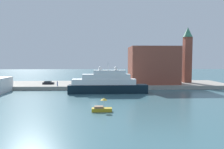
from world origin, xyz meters
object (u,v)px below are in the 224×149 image
person_figure (57,84)px  bell_tower (187,53)px  mooring_bollard (98,85)px  parked_car (48,83)px  small_motorboat (102,108)px  harbor_building (153,65)px  large_yacht (107,84)px

person_figure → bell_tower: bearing=10.2°
mooring_bollard → parked_car: bearing=162.0°
bell_tower → mooring_bollard: 42.63m
small_motorboat → bell_tower: bell_tower is taller
bell_tower → small_motorboat: bearing=-129.2°
small_motorboat → bell_tower: bearing=50.8°
bell_tower → parked_car: 61.13m
harbor_building → large_yacht: bearing=-138.4°
large_yacht → harbor_building: (20.10, 17.87, 6.01)m
parked_car → person_figure: person_figure is taller
small_motorboat → bell_tower: size_ratio=0.18×
small_motorboat → person_figure: 40.19m
person_figure → small_motorboat: bearing=-64.6°
bell_tower → person_figure: bell_tower is taller
large_yacht → mooring_bollard: size_ratio=36.46×
bell_tower → large_yacht: bearing=-150.8°
harbor_building → bell_tower: bell_tower is taller
large_yacht → small_motorboat: large_yacht is taller
parked_car → harbor_building: bearing=2.7°
small_motorboat → harbor_building: size_ratio=0.23×
large_yacht → mooring_bollard: bearing=109.6°
small_motorboat → person_figure: bearing=115.4°
parked_car → small_motorboat: bearing=-62.2°
large_yacht → bell_tower: bearing=29.2°
small_motorboat → bell_tower: (37.59, 46.11, 13.77)m
small_motorboat → parked_car: 47.29m
large_yacht → person_figure: bearing=151.5°
large_yacht → harbor_building: size_ratio=1.37×
person_figure → harbor_building: bearing=11.0°
small_motorboat → parked_car: (-22.07, 41.81, 1.17)m
parked_car → person_figure: bearing=-48.8°
small_motorboat → parked_car: small_motorboat is taller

